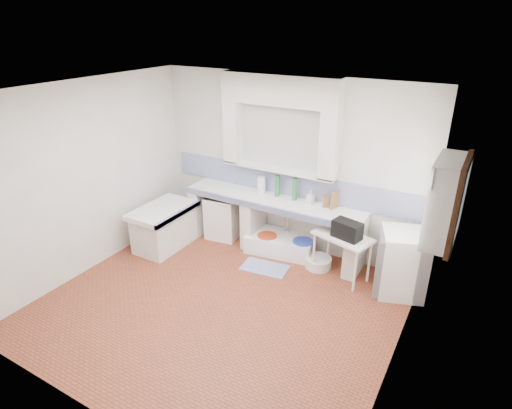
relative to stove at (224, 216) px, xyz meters
The scene contains 36 objects.
floor 2.02m from the stove, 58.27° to the right, with size 4.50×4.50×0.00m, color brown.
ceiling 3.13m from the stove, 58.27° to the right, with size 4.50×4.50×0.00m, color silver.
wall_back 1.50m from the stove, 16.56° to the left, with size 4.50×4.50×0.00m, color silver.
wall_front 3.97m from the stove, 74.19° to the right, with size 4.50×4.50×0.00m, color silver.
wall_left 2.31m from the stove, 125.51° to the right, with size 4.50×4.50×0.00m, color silver.
wall_right 3.84m from the stove, 27.15° to the right, with size 4.50×4.50×0.00m, color silver.
alcove_mass 2.40m from the stove, 11.12° to the left, with size 1.90×0.25×0.45m, color silver.
window_frame 3.71m from the stove, ahead, with size 0.35×0.86×1.06m, color #3D2513.
lace_valance 3.72m from the stove, ahead, with size 0.01×0.84×0.24m, color white.
counter_slab 1.06m from the stove, ahead, with size 3.00×0.60×0.08m, color white.
counter_lip 1.10m from the stove, 15.91° to the right, with size 3.00×0.04×0.10m, color navy.
counter_pier_left 0.46m from the stove, behind, with size 0.20×0.55×0.82m, color silver.
counter_pier_mid 0.60m from the stove, ahead, with size 0.20×0.55×0.82m, color silver.
counter_pier_right 2.35m from the stove, ahead, with size 0.20×0.55×0.82m, color silver.
peninsula_top 1.06m from the stove, 129.70° to the right, with size 0.70×1.10×0.08m, color white.
peninsula_base 1.03m from the stove, 129.70° to the right, with size 0.60×1.00×0.62m, color silver.
peninsula_lip 0.90m from the stove, 112.39° to the right, with size 0.04×1.10×0.10m, color navy.
backsplash 1.31m from the stove, 15.80° to the left, with size 4.27×0.03×0.40m, color navy.
stove is the anchor object (origin of this frame).
sink 1.14m from the stove, ahead, with size 1.09×0.59×0.26m, color white.
side_table 2.22m from the stove, ahead, with size 0.82×0.46×0.04m, color white.
fridge 3.06m from the stove, ahead, with size 0.60×0.60×0.93m, color white.
bucket_red 0.96m from the stove, ahead, with size 0.32×0.32×0.30m, color #C53D1B.
bucket_orange 1.20m from the stove, ahead, with size 0.28×0.28×0.26m, color #D66F02.
bucket_blue 1.52m from the stove, ahead, with size 0.33×0.33×0.31m, color blue.
basin_white 1.86m from the stove, ahead, with size 0.41×0.41×0.16m, color white.
water_bottle_a 1.17m from the stove, ahead, with size 0.09×0.09×0.33m, color silver.
water_bottle_b 1.29m from the stove, ahead, with size 0.07×0.07×0.27m, color silver.
black_bag 2.33m from the stove, ahead, with size 0.40×0.23×0.25m, color black.
green_bottle_a 1.19m from the stove, ahead, with size 0.08×0.08×0.36m, color #2B6B39.
green_bottle_b 1.45m from the stove, ahead, with size 0.08×0.08×0.37m, color #2B6B39.
knife_block 1.89m from the stove, ahead, with size 0.10×0.08×0.19m, color olive.
cutting_board 2.04m from the stove, ahead, with size 0.02×0.20×0.28m, color olive.
paper_towel 0.95m from the stove, 13.73° to the left, with size 0.14×0.14×0.27m, color white.
soap_bottle 1.66m from the stove, ahead, with size 0.10×0.10×0.21m, color white.
rug 1.32m from the stove, 26.83° to the right, with size 0.71×0.40×0.01m, color #2E3C96.
Camera 1 is at (2.75, -3.79, 3.56)m, focal length 29.77 mm.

